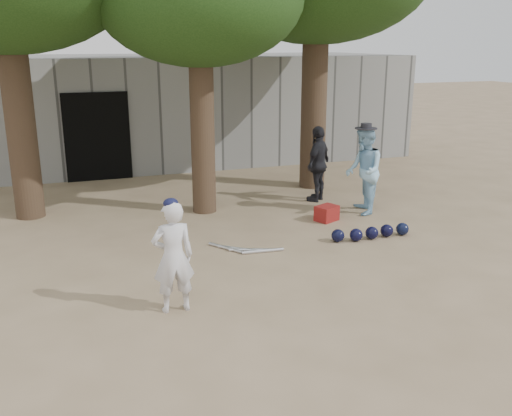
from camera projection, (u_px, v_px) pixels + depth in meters
name	position (u px, v px, depth m)	size (l,w,h in m)	color
ground	(239.00, 297.00, 7.87)	(70.00, 70.00, 0.00)	#937C5E
boy_player	(173.00, 257.00, 7.28)	(0.54, 0.36, 1.49)	silver
spectator_blue	(364.00, 171.00, 11.47)	(0.86, 0.67, 1.78)	#97CBEA
spectator_dark	(318.00, 164.00, 12.43)	(0.97, 0.40, 1.65)	black
red_bag	(327.00, 213.00, 11.19)	(0.42, 0.32, 0.30)	maroon
back_building	(131.00, 108.00, 16.79)	(16.00, 5.24, 3.00)	gray
helmet_row	(371.00, 233.00, 10.17)	(1.51, 0.31, 0.23)	black
bat_pile	(244.00, 249.00, 9.60)	(1.13, 0.73, 0.06)	silver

